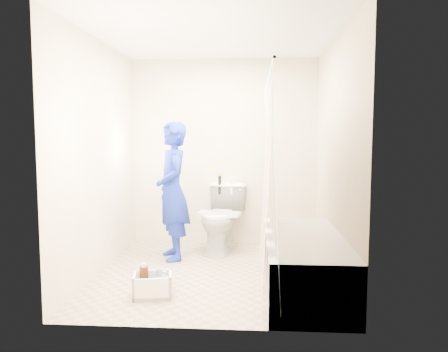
# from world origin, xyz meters

# --- Properties ---
(floor) EXTENTS (2.60, 2.60, 0.00)m
(floor) POSITION_xyz_m (0.00, 0.00, 0.00)
(floor) COLOR tan
(floor) RESTS_ON ground
(ceiling) EXTENTS (2.40, 2.60, 0.02)m
(ceiling) POSITION_xyz_m (0.00, 0.00, 2.40)
(ceiling) COLOR white
(ceiling) RESTS_ON wall_back
(wall_back) EXTENTS (2.40, 0.02, 2.40)m
(wall_back) POSITION_xyz_m (0.00, 1.30, 1.20)
(wall_back) COLOR beige
(wall_back) RESTS_ON ground
(wall_front) EXTENTS (2.40, 0.02, 2.40)m
(wall_front) POSITION_xyz_m (0.00, -1.30, 1.20)
(wall_front) COLOR beige
(wall_front) RESTS_ON ground
(wall_left) EXTENTS (0.02, 2.60, 2.40)m
(wall_left) POSITION_xyz_m (-1.20, 0.00, 1.20)
(wall_left) COLOR beige
(wall_left) RESTS_ON ground
(wall_right) EXTENTS (0.02, 2.60, 2.40)m
(wall_right) POSITION_xyz_m (1.20, 0.00, 1.20)
(wall_right) COLOR beige
(wall_right) RESTS_ON ground
(bathtub) EXTENTS (0.70, 1.75, 0.50)m
(bathtub) POSITION_xyz_m (0.85, -0.43, 0.27)
(bathtub) COLOR silver
(bathtub) RESTS_ON ground
(curtain_rod) EXTENTS (0.02, 1.90, 0.02)m
(curtain_rod) POSITION_xyz_m (0.52, -0.43, 1.95)
(curtain_rod) COLOR silver
(curtain_rod) RESTS_ON wall_back
(shower_curtain) EXTENTS (0.06, 1.75, 1.80)m
(shower_curtain) POSITION_xyz_m (0.52, -0.43, 1.02)
(shower_curtain) COLOR white
(shower_curtain) RESTS_ON curtain_rod
(toilet) EXTENTS (0.61, 0.88, 0.83)m
(toilet) POSITION_xyz_m (-0.00, 0.90, 0.41)
(toilet) COLOR white
(toilet) RESTS_ON ground
(tank_lid) EXTENTS (0.54, 0.31, 0.04)m
(tank_lid) POSITION_xyz_m (-0.03, 0.77, 0.48)
(tank_lid) COLOR silver
(tank_lid) RESTS_ON toilet
(tank_internals) EXTENTS (0.20, 0.08, 0.27)m
(tank_internals) POSITION_xyz_m (-0.01, 1.13, 0.81)
(tank_internals) COLOR black
(tank_internals) RESTS_ON toilet
(plumber) EXTENTS (0.57, 0.68, 1.58)m
(plumber) POSITION_xyz_m (-0.54, 0.51, 0.79)
(plumber) COLOR #0F2F9A
(plumber) RESTS_ON ground
(cleaning_caddy) EXTENTS (0.38, 0.32, 0.26)m
(cleaning_caddy) POSITION_xyz_m (-0.49, -0.68, 0.09)
(cleaning_caddy) COLOR white
(cleaning_caddy) RESTS_ON ground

